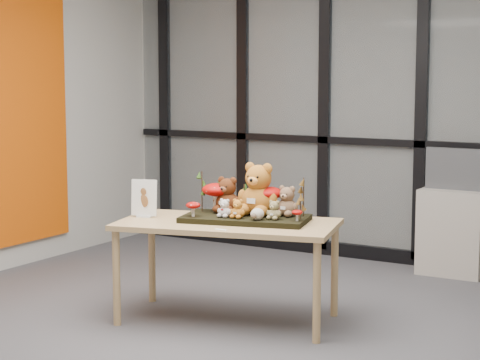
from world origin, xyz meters
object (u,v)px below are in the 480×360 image
Objects in this scene: sign_holder at (144,200)px; monitor at (455,169)px; mushroom_front_right at (297,215)px; cabinet at (452,232)px; mushroom_back_left at (216,196)px; bear_small_yellow at (238,208)px; mushroom_front_left at (193,208)px; bear_brown_medium at (227,193)px; bear_white_bow at (225,207)px; bear_pooh_yellow at (259,186)px; plush_cream_hedgehog at (257,214)px; display_table at (228,232)px; mushroom_back_right at (269,199)px; bear_beige_small at (274,209)px; bear_tan_back at (287,199)px; diorama_tray at (245,219)px.

monitor is (1.50, 2.21, 0.08)m from sign_holder.
cabinet is (0.43, 1.98, -0.40)m from mushroom_front_right.
bear_small_yellow is at bearing -30.08° from mushroom_back_left.
mushroom_back_left is (-0.26, 0.15, 0.04)m from bear_small_yellow.
sign_holder is at bearing -177.74° from mushroom_front_left.
bear_white_bow is (0.08, -0.17, -0.07)m from bear_brown_medium.
bear_pooh_yellow is 2.84× the size of bear_white_bow.
sign_holder is at bearing 175.31° from bear_white_bow.
bear_white_bow is 0.24m from plush_cream_hedgehog.
display_table is 7.50× the size of mushroom_back_right.
bear_beige_small is at bearing -170.84° from mushroom_front_right.
bear_tan_back is 0.21m from mushroom_front_right.
mushroom_front_left is at bearing -163.70° from mushroom_front_right.
plush_cream_hedgehog is 0.41× the size of mushroom_back_right.
bear_white_bow is at bearing -156.68° from bear_tan_back.
bear_beige_small is at bearing 18.33° from mushroom_front_left.
plush_cream_hedgehog is at bearing 12.15° from mushroom_front_left.
diorama_tray is 2.17m from monitor.
mushroom_front_left is at bearing -116.99° from cabinet.
plush_cream_hedgehog is at bearing -150.69° from bear_beige_small.
mushroom_front_left is at bearing 178.03° from plush_cream_hedgehog.
bear_brown_medium is at bearing 8.78° from mushroom_back_left.
bear_white_bow reaches higher than mushroom_front_left.
monitor is at bearing 48.70° from bear_brown_medium.
monitor reaches higher than cabinet.
bear_beige_small reaches higher than diorama_tray.
sign_holder is (-0.68, -0.11, 0.01)m from bear_small_yellow.
bear_white_bow is 0.98× the size of bear_beige_small.
bear_small_yellow is at bearing -164.53° from mushroom_front_right.
bear_pooh_yellow is 2.79× the size of bear_beige_small.
mushroom_front_left is at bearing -13.96° from sign_holder.
bear_pooh_yellow reaches higher than mushroom_back_right.
bear_pooh_yellow reaches higher than sign_holder.
bear_small_yellow is 0.20× the size of cabinet.
bear_beige_small is (0.23, -0.02, 0.09)m from diorama_tray.
bear_white_bow is (-0.14, -0.20, -0.13)m from bear_pooh_yellow.
monitor reaches higher than sign_holder.
bear_tan_back is at bearing 4.70° from sign_holder.
bear_brown_medium reaches higher than mushroom_front_right.
sign_holder reaches higher than diorama_tray.
cabinet is at bearing 39.37° from sign_holder.
plush_cream_hedgehog is at bearing -156.50° from mushroom_front_right.
diorama_tray is at bearing 33.93° from mushroom_front_left.
bear_small_yellow is at bearing -111.39° from cabinet.
diorama_tray is at bearing 131.80° from plush_cream_hedgehog.
bear_brown_medium is at bearing 107.43° from display_table.
mushroom_front_right is 0.31× the size of sign_holder.
bear_white_bow is at bearing -178.60° from bear_beige_small.
bear_beige_small is 0.93m from sign_holder.
bear_small_yellow is 0.25m from mushroom_back_right.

